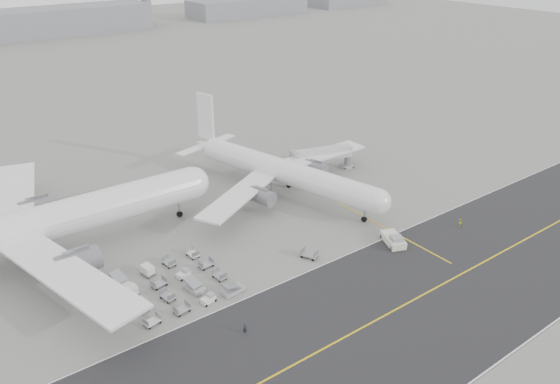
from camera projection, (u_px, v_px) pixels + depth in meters
ground at (258, 283)px, 88.34m from camera, size 700.00×700.00×0.00m
taxiway at (358, 330)px, 78.01m from camera, size 220.00×59.00×0.03m
horizon_buildings at (31, 37)px, 292.80m from camera, size 520.00×28.00×28.00m
airliner_a at (36, 226)px, 92.12m from camera, size 66.18×65.45×22.83m
airliner_b at (281, 171)px, 116.70m from camera, size 50.39×51.54×18.13m
pushback_tug at (393, 240)px, 99.06m from camera, size 4.83×7.61×2.19m
jet_bridge at (322, 155)px, 127.71m from camera, size 15.79×6.96×5.92m
gse_cluster at (176, 287)px, 87.30m from camera, size 23.12×22.48×1.84m
stray_dolly at (309, 257)px, 95.34m from camera, size 2.76×3.29×1.74m
ground_crew_a at (245, 329)px, 77.00m from camera, size 0.70×0.58×1.66m
ground_crew_b at (460, 223)px, 104.98m from camera, size 0.95×0.86×1.59m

